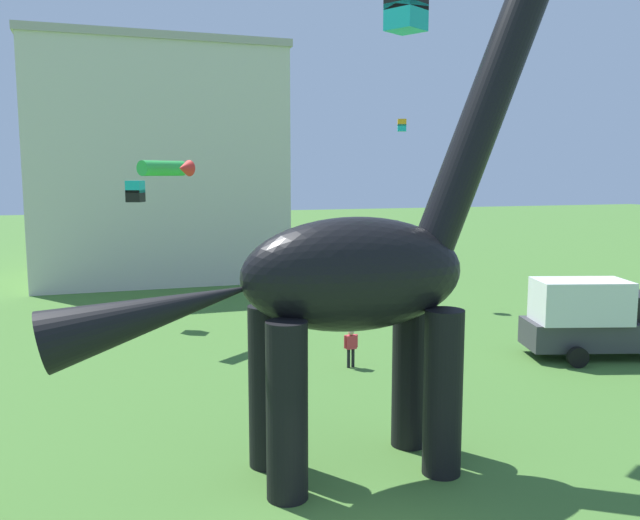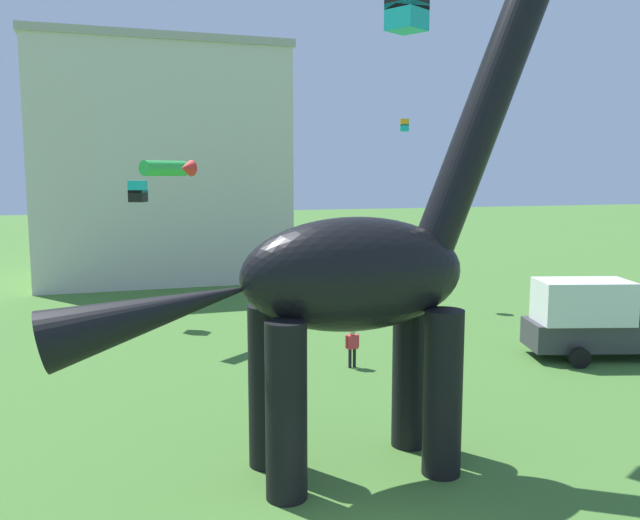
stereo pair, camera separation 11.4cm
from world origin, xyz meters
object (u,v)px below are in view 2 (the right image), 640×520
at_px(kite_mid_right, 138,191).
at_px(kite_far_left, 407,7).
at_px(dinosaur_sculpture, 352,274).
at_px(kite_high_left, 405,125).
at_px(parked_box_truck, 596,318).
at_px(kite_far_right, 169,168).
at_px(person_watching_child, 352,344).

bearing_deg(kite_mid_right, kite_far_left, -66.50).
bearing_deg(dinosaur_sculpture, kite_mid_right, 115.46).
xyz_separation_m(kite_far_left, kite_high_left, (7.87, 16.67, -2.01)).
xyz_separation_m(parked_box_truck, kite_mid_right, (-17.07, 12.53, 4.89)).
bearing_deg(kite_far_right, dinosaur_sculpture, -78.86).
xyz_separation_m(kite_high_left, kite_far_right, (-13.60, -5.12, -2.50)).
xyz_separation_m(dinosaur_sculpture, kite_mid_right, (-4.05, 19.01, 1.56)).
bearing_deg(kite_high_left, person_watching_child, -122.99).
bearing_deg(kite_high_left, kite_mid_right, -176.86).
distance_m(dinosaur_sculpture, person_watching_child, 9.68).
relative_size(dinosaur_sculpture, parked_box_truck, 2.31).
height_order(parked_box_truck, kite_mid_right, kite_mid_right).
distance_m(parked_box_truck, kite_high_left, 15.98).
height_order(kite_high_left, kite_far_right, kite_high_left).
distance_m(parked_box_truck, kite_mid_right, 21.73).
bearing_deg(kite_mid_right, kite_far_right, -74.93).
height_order(dinosaur_sculpture, person_watching_child, dinosaur_sculpture).
distance_m(kite_mid_right, kite_far_right, 4.59).
height_order(dinosaur_sculpture, parked_box_truck, dinosaur_sculpture).
distance_m(parked_box_truck, kite_far_left, 14.98).
height_order(parked_box_truck, kite_high_left, kite_high_left).
bearing_deg(dinosaur_sculpture, kite_far_right, 114.56).
height_order(person_watching_child, kite_far_right, kite_far_right).
relative_size(person_watching_child, kite_far_left, 1.13).
bearing_deg(parked_box_truck, dinosaur_sculpture, -137.20).
bearing_deg(kite_mid_right, person_watching_child, -56.26).
bearing_deg(kite_far_right, person_watching_child, -47.01).
bearing_deg(kite_far_right, kite_mid_right, 105.07).
bearing_deg(kite_far_left, person_watching_child, 86.30).
bearing_deg(kite_mid_right, dinosaur_sculpture, -77.96).
bearing_deg(kite_high_left, kite_far_right, -159.39).
distance_m(kite_far_left, kite_high_left, 18.54).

